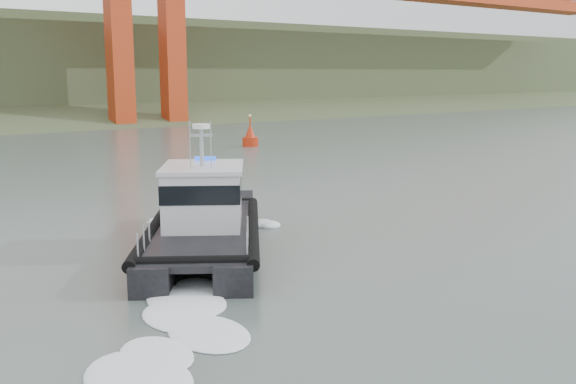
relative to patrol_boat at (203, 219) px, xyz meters
name	(u,v)px	position (x,y,z in m)	size (l,w,h in m)	color
ground	(439,317)	(2.52, -10.91, -1.40)	(400.00, 400.00, 0.00)	#4E5C57
patrol_boat	(203,219)	(0.00, 0.00, 0.00)	(9.64, 12.04, 5.61)	black
nav_buoy	(250,137)	(22.46, 32.83, -0.49)	(1.67, 1.67, 3.49)	#B6260C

